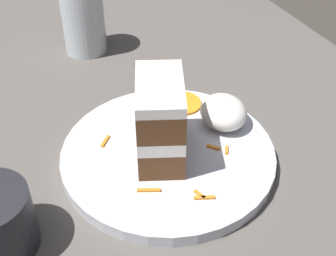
{
  "coord_description": "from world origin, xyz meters",
  "views": [
    {
      "loc": [
        -0.36,
        0.13,
        0.45
      ],
      "look_at": [
        0.04,
        -0.05,
        0.09
      ],
      "focal_mm": 50.0,
      "sensor_mm": 36.0,
      "label": 1
    }
  ],
  "objects_px": {
    "plate": "(168,155)",
    "cream_dollop": "(223,112)",
    "cake_slice": "(160,120)",
    "orange_garnish": "(182,103)",
    "drinking_glass": "(84,23)"
  },
  "relations": [
    {
      "from": "orange_garnish",
      "to": "drinking_glass",
      "type": "xyz_separation_m",
      "value": [
        0.23,
        0.07,
        0.03
      ]
    },
    {
      "from": "cake_slice",
      "to": "orange_garnish",
      "type": "xyz_separation_m",
      "value": [
        0.08,
        -0.07,
        -0.05
      ]
    },
    {
      "from": "cream_dollop",
      "to": "drinking_glass",
      "type": "relative_size",
      "value": 0.56
    },
    {
      "from": "orange_garnish",
      "to": "drinking_glass",
      "type": "distance_m",
      "value": 0.25
    },
    {
      "from": "orange_garnish",
      "to": "cake_slice",
      "type": "bearing_deg",
      "value": 139.22
    },
    {
      "from": "plate",
      "to": "cream_dollop",
      "type": "bearing_deg",
      "value": -78.86
    },
    {
      "from": "plate",
      "to": "cake_slice",
      "type": "distance_m",
      "value": 0.06
    },
    {
      "from": "plate",
      "to": "cake_slice",
      "type": "relative_size",
      "value": 2.43
    },
    {
      "from": "cake_slice",
      "to": "drinking_glass",
      "type": "xyz_separation_m",
      "value": [
        0.31,
        0.0,
        -0.02
      ]
    },
    {
      "from": "cream_dollop",
      "to": "drinking_glass",
      "type": "bearing_deg",
      "value": 18.87
    },
    {
      "from": "cream_dollop",
      "to": "orange_garnish",
      "type": "distance_m",
      "value": 0.07
    },
    {
      "from": "plate",
      "to": "cream_dollop",
      "type": "xyz_separation_m",
      "value": [
        0.02,
        -0.09,
        0.03
      ]
    },
    {
      "from": "cream_dollop",
      "to": "orange_garnish",
      "type": "height_order",
      "value": "cream_dollop"
    },
    {
      "from": "cake_slice",
      "to": "drinking_glass",
      "type": "distance_m",
      "value": 0.31
    },
    {
      "from": "plate",
      "to": "drinking_glass",
      "type": "distance_m",
      "value": 0.32
    }
  ]
}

